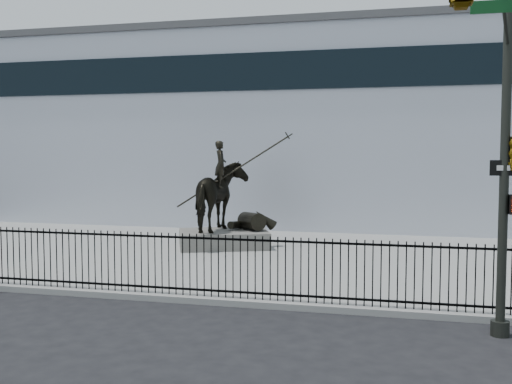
# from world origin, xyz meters

# --- Properties ---
(ground) EXTENTS (120.00, 120.00, 0.00)m
(ground) POSITION_xyz_m (0.00, 0.00, 0.00)
(ground) COLOR black
(ground) RESTS_ON ground
(plaza) EXTENTS (30.00, 12.00, 0.15)m
(plaza) POSITION_xyz_m (0.00, 7.00, 0.07)
(plaza) COLOR gray
(plaza) RESTS_ON ground
(building) EXTENTS (44.00, 14.00, 9.00)m
(building) POSITION_xyz_m (0.00, 20.00, 4.50)
(building) COLOR #B3B9C3
(building) RESTS_ON ground
(picket_fence) EXTENTS (22.10, 0.10, 1.50)m
(picket_fence) POSITION_xyz_m (0.00, 1.25, 0.90)
(picket_fence) COLOR black
(picket_fence) RESTS_ON plaza
(statue_plinth) EXTENTS (3.72, 3.19, 0.59)m
(statue_plinth) POSITION_xyz_m (-1.19, 8.36, 0.44)
(statue_plinth) COLOR #585550
(statue_plinth) RESTS_ON plaza
(equestrian_statue) EXTENTS (3.74, 3.11, 3.41)m
(equestrian_statue) POSITION_xyz_m (-1.14, 8.38, 1.97)
(equestrian_statue) COLOR black
(equestrian_statue) RESTS_ON statue_plinth
(traffic_signal_right) EXTENTS (2.17, 6.86, 7.00)m
(traffic_signal_right) POSITION_xyz_m (6.47, -2.00, 4.85)
(traffic_signal_right) COLOR black
(traffic_signal_right) RESTS_ON ground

